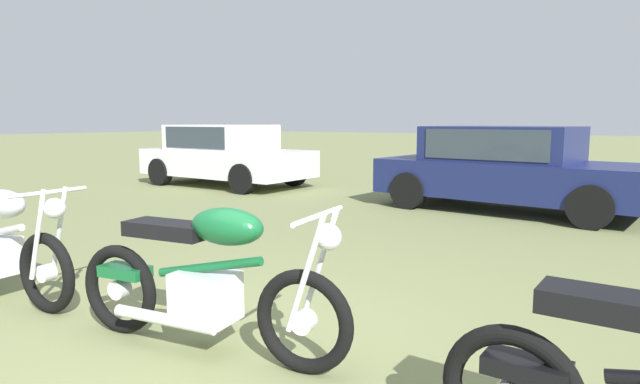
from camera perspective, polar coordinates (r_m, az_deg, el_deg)
The scene contains 4 objects.
ground_plane at distance 3.63m, azimuth -12.91°, elevation -17.47°, with size 120.00×120.00×0.00m, color olive.
motorcycle_green at distance 3.63m, azimuth -12.06°, elevation -9.14°, with size 2.13×0.71×1.02m.
car_white at distance 12.88m, azimuth -10.14°, elevation 4.23°, with size 4.14×2.08×1.43m.
car_navy at distance 9.63m, azimuth 19.18°, elevation 2.84°, with size 4.45×2.24×1.43m.
Camera 1 is at (2.39, -2.27, 1.53)m, focal length 30.12 mm.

